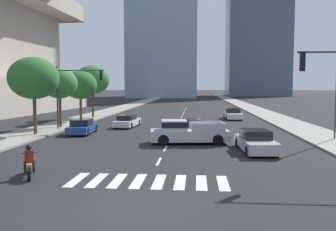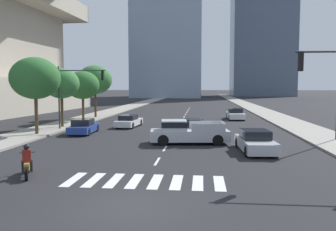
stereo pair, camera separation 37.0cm
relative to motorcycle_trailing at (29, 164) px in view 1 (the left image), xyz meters
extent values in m
plane|color=#232326|center=(5.41, -3.47, -0.58)|extent=(800.00, 800.00, 0.00)
cube|color=gray|center=(17.40, 26.53, -0.51)|extent=(4.00, 260.00, 0.15)
cube|color=gray|center=(-6.59, 26.53, -0.51)|extent=(4.00, 260.00, 0.15)
cube|color=silver|center=(2.26, -0.27, -0.58)|extent=(0.45, 2.36, 0.01)
cube|color=silver|center=(3.16, -0.27, -0.58)|extent=(0.45, 2.36, 0.01)
cube|color=silver|center=(4.06, -0.27, -0.58)|extent=(0.45, 2.36, 0.01)
cube|color=silver|center=(4.96, -0.27, -0.58)|extent=(0.45, 2.36, 0.01)
cube|color=silver|center=(5.86, -0.27, -0.58)|extent=(0.45, 2.36, 0.01)
cube|color=silver|center=(6.76, -0.27, -0.58)|extent=(0.45, 2.36, 0.01)
cube|color=silver|center=(7.66, -0.27, -0.58)|extent=(0.45, 2.36, 0.01)
cube|color=silver|center=(8.56, -0.27, -0.58)|extent=(0.45, 2.36, 0.01)
cube|color=silver|center=(5.41, 3.73, -0.58)|extent=(0.14, 2.00, 0.01)
cube|color=silver|center=(5.41, 7.73, -0.58)|extent=(0.14, 2.00, 0.01)
cube|color=silver|center=(5.41, 11.73, -0.58)|extent=(0.14, 2.00, 0.01)
cube|color=silver|center=(5.41, 15.73, -0.58)|extent=(0.14, 2.00, 0.01)
cube|color=silver|center=(5.41, 19.73, -0.58)|extent=(0.14, 2.00, 0.01)
cube|color=silver|center=(5.41, 23.73, -0.58)|extent=(0.14, 2.00, 0.01)
cube|color=silver|center=(5.41, 27.73, -0.58)|extent=(0.14, 2.00, 0.01)
cube|color=silver|center=(5.41, 31.73, -0.58)|extent=(0.14, 2.00, 0.01)
cube|color=silver|center=(5.41, 35.73, -0.58)|extent=(0.14, 2.00, 0.01)
cube|color=silver|center=(5.41, 39.73, -0.58)|extent=(0.14, 2.00, 0.01)
cube|color=silver|center=(5.41, 43.73, -0.58)|extent=(0.14, 2.00, 0.01)
cube|color=silver|center=(5.41, 47.73, -0.58)|extent=(0.14, 2.00, 0.01)
cube|color=silver|center=(5.41, 51.73, -0.58)|extent=(0.14, 2.00, 0.01)
cylinder|color=black|center=(-0.32, 0.69, -0.28)|extent=(0.36, 0.59, 0.60)
cylinder|color=black|center=(0.30, -0.65, -0.28)|extent=(0.36, 0.59, 0.60)
cube|color=#B28E38|center=(-0.01, 0.02, -0.06)|extent=(0.70, 1.16, 0.32)
cylinder|color=#B2B2B7|center=(-0.28, 0.59, 0.02)|extent=(0.19, 0.31, 0.67)
cylinder|color=black|center=(-0.30, 0.64, 0.39)|extent=(0.65, 0.33, 0.04)
cube|color=maroon|center=(0.03, -0.08, 0.37)|extent=(0.43, 0.37, 0.55)
sphere|color=black|center=(0.03, -0.08, 0.78)|extent=(0.26, 0.26, 0.26)
cylinder|color=black|center=(-0.17, -0.06, -0.11)|extent=(0.16, 0.16, 0.55)
cylinder|color=black|center=(0.16, 0.09, -0.11)|extent=(0.16, 0.16, 0.55)
cube|color=#B7BABF|center=(6.93, 9.86, 0.01)|extent=(5.69, 2.62, 0.75)
cube|color=#B7BABF|center=(5.84, 9.74, 0.74)|extent=(1.96, 2.04, 0.70)
cube|color=black|center=(5.84, 9.74, 0.82)|extent=(1.98, 2.08, 0.39)
cube|color=#B7BABF|center=(8.24, 9.03, 0.66)|extent=(2.31, 0.34, 0.55)
cube|color=#B7BABF|center=(8.02, 10.96, 0.66)|extent=(2.31, 0.34, 0.55)
cube|color=#B7BABF|center=(9.28, 10.12, 0.66)|extent=(0.30, 1.93, 0.55)
cylinder|color=black|center=(5.17, 8.75, -0.20)|extent=(0.78, 0.34, 0.76)
cylinder|color=black|center=(4.97, 10.55, -0.20)|extent=(0.78, 0.34, 0.76)
cylinder|color=black|center=(8.89, 9.17, -0.20)|extent=(0.78, 0.34, 0.76)
cylinder|color=black|center=(8.69, 10.97, -0.20)|extent=(0.78, 0.34, 0.76)
cube|color=silver|center=(11.92, 29.04, -0.10)|extent=(2.00, 4.83, 0.65)
cube|color=black|center=(11.91, 29.28, 0.48)|extent=(1.71, 2.19, 0.52)
cylinder|color=black|center=(12.81, 27.44, -0.26)|extent=(0.24, 0.65, 0.64)
cylinder|color=black|center=(11.10, 27.40, -0.26)|extent=(0.24, 0.65, 0.64)
cylinder|color=black|center=(12.73, 30.69, -0.26)|extent=(0.24, 0.65, 0.64)
cylinder|color=black|center=(11.02, 30.65, -0.26)|extent=(0.24, 0.65, 0.64)
cube|color=navy|center=(-2.36, 14.35, -0.13)|extent=(1.98, 4.38, 0.58)
cube|color=black|center=(-2.35, 14.14, 0.42)|extent=(1.64, 2.01, 0.54)
cylinder|color=black|center=(-3.22, 15.76, -0.26)|extent=(0.26, 0.65, 0.64)
cylinder|color=black|center=(-1.66, 15.85, -0.26)|extent=(0.26, 0.65, 0.64)
cylinder|color=black|center=(-3.05, 12.85, -0.26)|extent=(0.26, 0.65, 0.64)
cylinder|color=black|center=(-1.49, 12.94, -0.26)|extent=(0.26, 0.65, 0.64)
cube|color=black|center=(6.97, 14.15, -0.08)|extent=(2.21, 4.40, 0.69)
cube|color=black|center=(6.99, 14.36, 0.50)|extent=(1.78, 2.05, 0.49)
cylinder|color=black|center=(7.67, 12.63, -0.26)|extent=(0.28, 0.66, 0.64)
cylinder|color=black|center=(6.01, 12.78, -0.26)|extent=(0.28, 0.66, 0.64)
cylinder|color=black|center=(7.93, 15.51, -0.26)|extent=(0.28, 0.66, 0.64)
cylinder|color=black|center=(6.27, 15.66, -0.26)|extent=(0.28, 0.66, 0.64)
cube|color=silver|center=(0.50, 19.60, -0.13)|extent=(2.08, 4.63, 0.58)
cube|color=black|center=(0.48, 19.37, 0.39)|extent=(1.67, 2.15, 0.47)
cylinder|color=black|center=(-0.13, 21.19, -0.26)|extent=(0.27, 0.66, 0.64)
cylinder|color=black|center=(1.40, 21.05, -0.26)|extent=(0.27, 0.66, 0.64)
cylinder|color=black|center=(-0.39, 18.14, -0.26)|extent=(0.27, 0.66, 0.64)
cylinder|color=black|center=(1.13, 18.01, -0.26)|extent=(0.27, 0.66, 0.64)
cube|color=#B7BABF|center=(11.14, 7.14, -0.11)|extent=(2.18, 4.85, 0.64)
cube|color=black|center=(11.12, 7.37, 0.48)|extent=(1.78, 2.24, 0.54)
cylinder|color=black|center=(12.09, 5.59, -0.26)|extent=(0.26, 0.65, 0.64)
cylinder|color=black|center=(10.41, 5.47, -0.26)|extent=(0.26, 0.65, 0.64)
cylinder|color=black|center=(11.86, 8.80, -0.26)|extent=(0.26, 0.65, 0.64)
cylinder|color=black|center=(10.19, 8.69, -0.26)|extent=(0.26, 0.65, 0.64)
cube|color=black|center=(12.41, 2.34, 4.63)|extent=(0.20, 0.28, 0.90)
sphere|color=red|center=(12.41, 2.34, 4.93)|extent=(0.18, 0.18, 0.18)
sphere|color=orange|center=(12.41, 2.34, 4.63)|extent=(0.18, 0.18, 0.18)
sphere|color=green|center=(12.41, 2.34, 4.33)|extent=(0.18, 0.18, 0.18)
cylinder|color=#333335|center=(-5.39, 16.41, 2.44)|extent=(0.14, 0.14, 5.76)
cylinder|color=#333335|center=(-3.18, 16.41, 4.92)|extent=(4.42, 0.10, 0.10)
cube|color=black|center=(-1.22, 16.41, 4.47)|extent=(0.20, 0.28, 0.90)
sphere|color=red|center=(-1.22, 16.41, 4.77)|extent=(0.18, 0.18, 0.18)
sphere|color=orange|center=(-1.22, 16.41, 4.47)|extent=(0.18, 0.18, 0.18)
sphere|color=green|center=(-1.22, 16.41, 4.17)|extent=(0.18, 0.18, 0.18)
cube|color=#19662D|center=(-5.39, 16.41, 2.57)|extent=(0.60, 0.04, 0.18)
cylinder|color=#4C3823|center=(-5.79, 12.70, 1.05)|extent=(0.28, 0.28, 2.97)
ellipsoid|color=#2D662D|center=(-5.79, 12.70, 4.14)|extent=(4.03, 4.03, 3.43)
cylinder|color=#4C3823|center=(-5.79, 18.01, 0.98)|extent=(0.28, 0.28, 2.83)
ellipsoid|color=#387538|center=(-5.79, 18.01, 3.76)|extent=(3.43, 3.43, 2.91)
cylinder|color=#4C3823|center=(-5.79, 24.05, 0.85)|extent=(0.28, 0.28, 2.56)
ellipsoid|color=#2D662D|center=(-5.79, 24.05, 3.63)|extent=(3.76, 3.76, 3.19)
cylinder|color=#4C3823|center=(-5.79, 28.71, 1.09)|extent=(0.28, 0.28, 3.04)
ellipsoid|color=#387538|center=(-5.79, 28.71, 4.33)|extent=(4.32, 4.32, 3.67)
camera|label=1|loc=(7.45, -14.79, 3.45)|focal=37.37mm
camera|label=2|loc=(7.82, -14.75, 3.45)|focal=37.37mm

